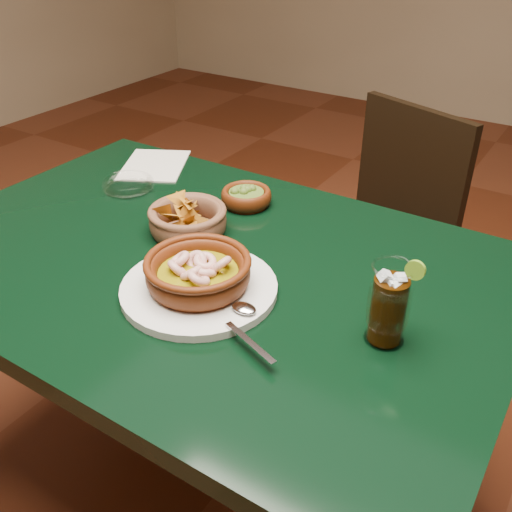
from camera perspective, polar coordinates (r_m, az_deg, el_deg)
The scene contains 9 objects.
ground at distance 1.66m, azimuth -4.00°, elevation -22.61°, with size 7.00×7.00×0.00m, color #471C0C.
dining_table at distance 1.19m, azimuth -5.17°, elevation -4.12°, with size 1.20×0.80×0.75m.
dining_chair at distance 1.76m, azimuth 11.97°, elevation 1.50°, with size 0.51×0.51×0.86m.
shrimp_plate at distance 1.02m, azimuth -5.77°, elevation -2.06°, with size 0.36×0.28×0.08m.
chip_basket at distance 1.21m, azimuth -6.86°, elevation 3.61°, with size 0.20×0.20×0.11m.
guacamole_ramekin at distance 1.32m, azimuth -0.99°, elevation 6.00°, with size 0.13×0.13×0.05m.
cola_drink at distance 0.91m, azimuth 13.14°, elevation -4.78°, with size 0.14×0.14×0.16m.
glass_ashtray at distance 1.43m, azimuth -12.66°, elevation 7.01°, with size 0.13×0.13×0.03m.
paper_menu at distance 1.56m, azimuth -10.11°, elevation 8.94°, with size 0.24×0.26×0.00m.
Camera 1 is at (0.61, -0.75, 1.35)m, focal length 40.00 mm.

